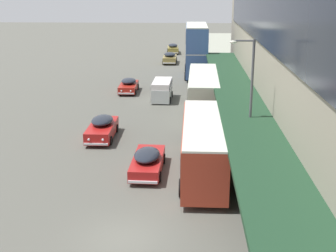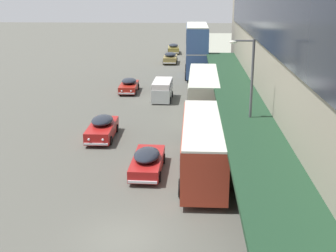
% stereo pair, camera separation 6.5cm
% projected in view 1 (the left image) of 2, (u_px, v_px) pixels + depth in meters
% --- Properties ---
extents(ground, '(240.00, 240.00, 0.00)m').
position_uv_depth(ground, '(124.00, 239.00, 21.32)').
color(ground, '#54544C').
extents(transit_bus_kerbside_front, '(3.00, 11.48, 3.39)m').
position_uv_depth(transit_bus_kerbside_front, '(203.00, 90.00, 41.97)').
color(transit_bus_kerbside_front, beige).
rests_on(transit_bus_kerbside_front, ground).
extents(transit_bus_kerbside_rear, '(2.75, 10.40, 3.34)m').
position_uv_depth(transit_bus_kerbside_rear, '(203.00, 144.00, 27.98)').
color(transit_bus_kerbside_rear, '#A83522').
rests_on(transit_bus_kerbside_rear, ground).
extents(transit_bus_kerbside_far, '(2.85, 9.12, 6.31)m').
position_uv_depth(transit_bus_kerbside_far, '(196.00, 49.00, 57.59)').
color(transit_bus_kerbside_far, '#3C5E9D').
rests_on(transit_bus_kerbside_far, ground).
extents(sedan_lead_near, '(2.01, 4.39, 1.62)m').
position_uv_depth(sedan_lead_near, '(170.00, 58.00, 67.56)').
color(sedan_lead_near, olive).
rests_on(sedan_lead_near, ground).
extents(sedan_trailing_near, '(1.94, 5.02, 1.63)m').
position_uv_depth(sedan_trailing_near, '(102.00, 128.00, 34.94)').
color(sedan_trailing_near, '#AE1A18').
rests_on(sedan_trailing_near, ground).
extents(sedan_far_back, '(2.04, 4.48, 1.63)m').
position_uv_depth(sedan_far_back, '(173.00, 48.00, 77.18)').
color(sedan_far_back, olive).
rests_on(sedan_far_back, ground).
extents(sedan_oncoming_front, '(2.01, 5.04, 1.48)m').
position_uv_depth(sedan_oncoming_front, '(148.00, 161.00, 28.61)').
color(sedan_oncoming_front, '#A91B19').
rests_on(sedan_oncoming_front, ground).
extents(sedan_trailing_mid, '(1.91, 4.52, 1.47)m').
position_uv_depth(sedan_trailing_mid, '(129.00, 85.00, 49.70)').
color(sedan_trailing_mid, '#A31F15').
rests_on(sedan_trailing_mid, ground).
extents(sedan_lead_mid, '(2.02, 5.02, 1.46)m').
position_uv_depth(sedan_lead_mid, '(197.00, 51.00, 74.35)').
color(sedan_lead_mid, '#2B3D14').
rests_on(sedan_lead_mid, ground).
extents(vw_van, '(2.02, 4.61, 1.96)m').
position_uv_depth(vw_van, '(162.00, 89.00, 46.34)').
color(vw_van, silver).
rests_on(vw_van, ground).
extents(pedestrian_at_kerb, '(0.33, 0.61, 1.86)m').
position_uv_depth(pedestrian_at_kerb, '(257.00, 157.00, 27.93)').
color(pedestrian_at_kerb, '#292745').
rests_on(pedestrian_at_kerb, sidewalk_kerb).
extents(street_lamp, '(1.50, 0.28, 7.92)m').
position_uv_depth(street_lamp, '(249.00, 96.00, 27.94)').
color(street_lamp, '#4C4C51').
rests_on(street_lamp, sidewalk_kerb).
extents(fire_hydrant, '(0.20, 0.40, 0.70)m').
position_uv_depth(fire_hydrant, '(271.00, 251.00, 19.47)').
color(fire_hydrant, red).
rests_on(fire_hydrant, sidewalk_kerb).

